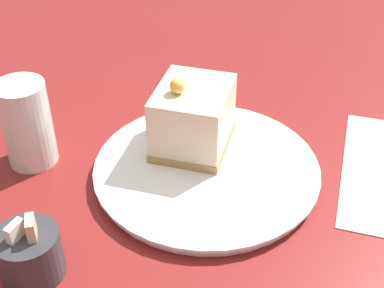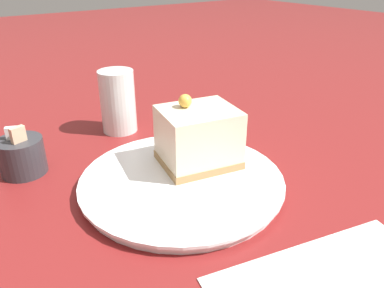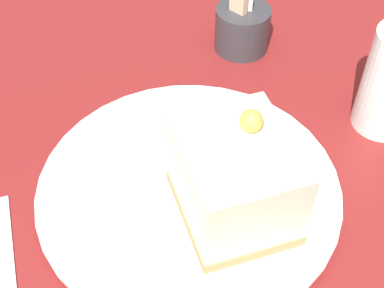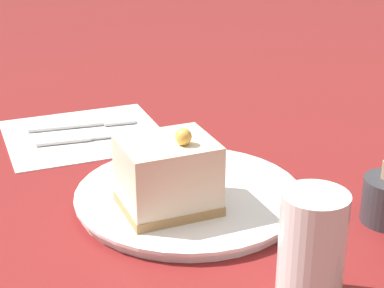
{
  "view_description": "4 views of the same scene",
  "coord_description": "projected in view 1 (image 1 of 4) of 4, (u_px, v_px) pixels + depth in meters",
  "views": [
    {
      "loc": [
        0.02,
        0.51,
        0.42
      ],
      "look_at": [
        0.06,
        0.01,
        0.05
      ],
      "focal_mm": 50.0,
      "sensor_mm": 36.0,
      "label": 1
    },
    {
      "loc": [
        -0.32,
        0.25,
        0.28
      ],
      "look_at": [
        0.03,
        0.0,
        0.07
      ],
      "focal_mm": 35.0,
      "sensor_mm": 36.0,
      "label": 2
    },
    {
      "loc": [
        -0.11,
        -0.25,
        0.4
      ],
      "look_at": [
        0.05,
        0.01,
        0.06
      ],
      "focal_mm": 50.0,
      "sensor_mm": 36.0,
      "label": 3
    },
    {
      "loc": [
        0.61,
        -0.38,
        0.37
      ],
      "look_at": [
        0.02,
        0.03,
        0.07
      ],
      "focal_mm": 60.0,
      "sensor_mm": 36.0,
      "label": 4
    }
  ],
  "objects": [
    {
      "name": "plate",
      "position": [
        206.0,
        169.0,
        0.65
      ],
      "size": [
        0.28,
        0.28,
        0.01
      ],
      "color": "white",
      "rests_on": "ground_plane"
    },
    {
      "name": "drinking_glass",
      "position": [
        27.0,
        124.0,
        0.65
      ],
      "size": [
        0.06,
        0.06,
        0.11
      ],
      "color": "silver",
      "rests_on": "ground_plane"
    },
    {
      "name": "cake_slice",
      "position": [
        193.0,
        118.0,
        0.66
      ],
      "size": [
        0.11,
        0.12,
        0.1
      ],
      "rotation": [
        0.0,
        0.0,
        -0.2
      ],
      "color": "#AD8451",
      "rests_on": "plate"
    },
    {
      "name": "sugar_bowl",
      "position": [
        30.0,
        254.0,
        0.52
      ],
      "size": [
        0.06,
        0.06,
        0.07
      ],
      "color": "#333338",
      "rests_on": "ground_plane"
    },
    {
      "name": "ground_plane",
      "position": [
        239.0,
        172.0,
        0.66
      ],
      "size": [
        4.0,
        4.0,
        0.0
      ],
      "primitive_type": "plane",
      "color": "maroon"
    }
  ]
}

